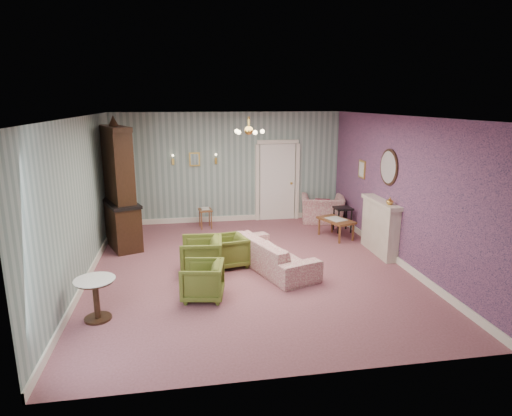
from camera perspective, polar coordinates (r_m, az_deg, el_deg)
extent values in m
plane|color=#8C515C|center=(8.58, -0.88, -7.84)|extent=(7.00, 7.00, 0.00)
plane|color=white|center=(7.98, -0.96, 11.90)|extent=(7.00, 7.00, 0.00)
plane|color=slate|center=(11.58, -3.54, 5.27)|extent=(6.00, 0.00, 6.00)
plane|color=slate|center=(4.86, 5.35, -6.97)|extent=(6.00, 0.00, 6.00)
plane|color=slate|center=(8.27, -21.94, 0.82)|extent=(0.00, 7.00, 7.00)
plane|color=slate|center=(9.10, 18.13, 2.25)|extent=(0.00, 7.00, 7.00)
plane|color=#B35982|center=(9.09, 18.04, 2.24)|extent=(0.00, 7.00, 7.00)
imported|color=#5C6623|center=(7.27, -7.04, -9.19)|extent=(0.72, 0.76, 0.68)
imported|color=#5C6623|center=(8.25, -7.18, -6.01)|extent=(0.76, 0.80, 0.77)
imported|color=#5C6623|center=(8.60, -3.47, -5.42)|extent=(0.73, 0.76, 0.68)
imported|color=#9E3F55|center=(8.43, 2.30, -5.31)|extent=(1.28, 2.17, 0.82)
imported|color=#9E3F55|center=(11.74, 8.69, 0.44)|extent=(1.25, 0.97, 0.96)
imported|color=gold|center=(9.07, 17.13, 0.89)|extent=(0.15, 0.15, 0.15)
cube|color=maroon|center=(11.58, 8.69, 0.25)|extent=(0.41, 0.28, 0.39)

